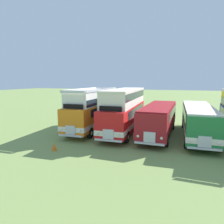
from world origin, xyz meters
name	(u,v)px	position (x,y,z in m)	size (l,w,h in m)	color
ground_plane	(218,140)	(0.00, 0.00, 0.00)	(200.00, 200.00, 0.00)	#7A934C
bus_first_in_row	(93,108)	(-12.52, -0.06, 2.36)	(2.90, 10.22, 4.52)	orange
bus_second_in_row	(124,109)	(-8.95, 0.02, 2.47)	(2.98, 10.90, 4.49)	red
bus_third_in_row	(159,118)	(-5.37, -0.18, 1.75)	(2.74, 10.13, 2.99)	maroon
bus_fourth_in_row	(198,119)	(-1.79, 0.39, 1.76)	(2.95, 11.16, 2.99)	#237538
cone_near_end	(54,147)	(-12.43, -7.52, 0.31)	(0.36, 0.36, 0.63)	orange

